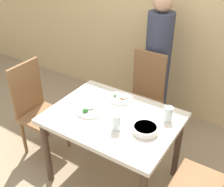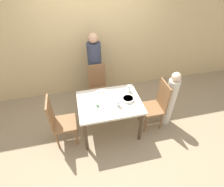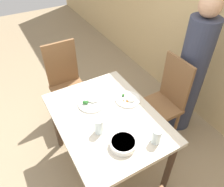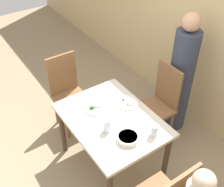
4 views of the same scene
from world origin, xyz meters
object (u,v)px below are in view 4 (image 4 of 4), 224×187
chair_adult_spot (160,102)px  plate_rice_adult (97,107)px  person_adult (181,79)px  glass_water_tall (154,130)px  bowl_curry (128,138)px

chair_adult_spot → plate_rice_adult: chair_adult_spot is taller
person_adult → glass_water_tall: 1.01m
glass_water_tall → bowl_curry: bearing=-110.3°
chair_adult_spot → glass_water_tall: chair_adult_spot is taller
chair_adult_spot → glass_water_tall: 0.81m
chair_adult_spot → bowl_curry: chair_adult_spot is taller
chair_adult_spot → person_adult: (-0.00, 0.31, 0.21)m
bowl_curry → glass_water_tall: bearing=69.7°
chair_adult_spot → glass_water_tall: (0.50, -0.56, 0.28)m
bowl_curry → plate_rice_adult: same height
person_adult → glass_water_tall: bearing=-60.0°
plate_rice_adult → glass_water_tall: bearing=20.9°
chair_adult_spot → person_adult: person_adult is taller
bowl_curry → plate_rice_adult: (-0.55, -0.00, -0.01)m
plate_rice_adult → glass_water_tall: glass_water_tall is taller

